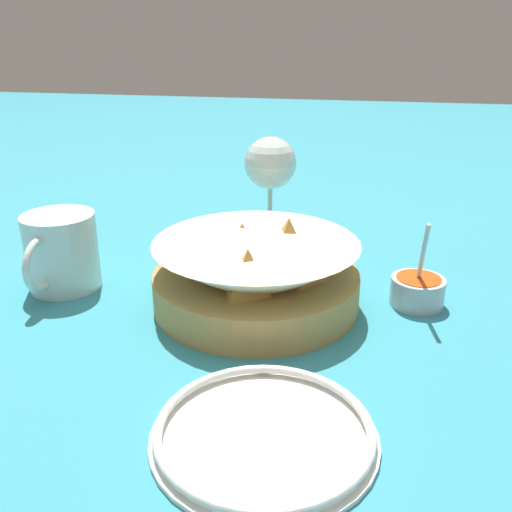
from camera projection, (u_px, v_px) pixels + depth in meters
ground_plane at (267, 299)px, 0.70m from camera, size 4.00×4.00×0.00m
food_basket at (257, 276)px, 0.67m from camera, size 0.24×0.24×0.10m
sauce_cup at (417, 290)px, 0.68m from camera, size 0.07×0.06×0.12m
wine_glass at (270, 167)px, 0.83m from camera, size 0.08×0.08×0.16m
beer_mug at (62, 254)px, 0.71m from camera, size 0.13×0.09×0.10m
side_plate at (264, 432)px, 0.46m from camera, size 0.19×0.19×0.01m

